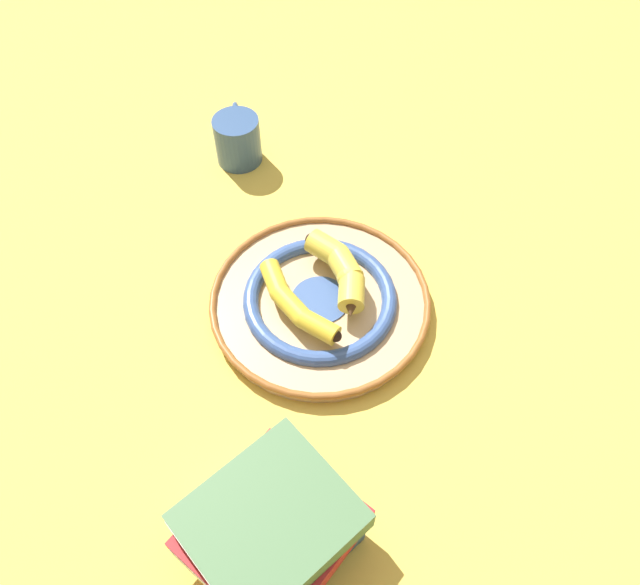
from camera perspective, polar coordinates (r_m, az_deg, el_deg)
ground_plane at (r=0.96m, az=2.06°, el=-1.13°), size 2.80×2.80×0.00m
decorative_bowl at (r=0.94m, az=0.00°, el=-0.78°), size 0.34×0.34×0.03m
banana_a at (r=0.93m, az=1.98°, el=2.06°), size 0.15×0.11×0.04m
banana_b at (r=0.90m, az=-2.49°, el=-0.89°), size 0.18×0.08×0.03m
book_stack at (r=0.76m, az=-4.43°, el=-20.73°), size 0.18×0.20×0.12m
coffee_mug at (r=1.16m, az=-7.55°, el=13.79°), size 0.11×0.11×0.09m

